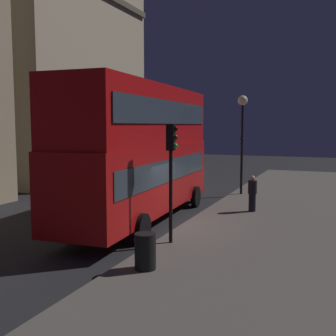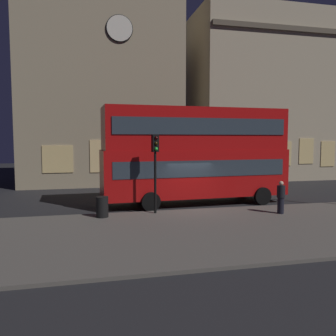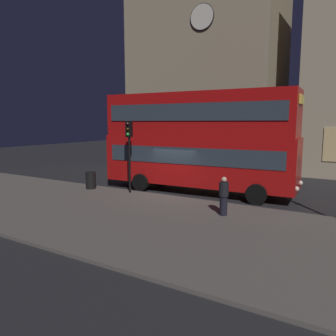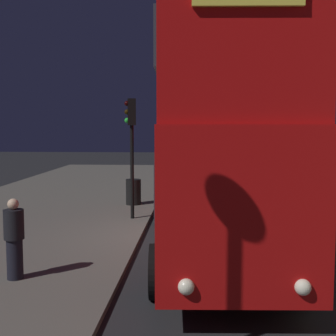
# 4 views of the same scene
# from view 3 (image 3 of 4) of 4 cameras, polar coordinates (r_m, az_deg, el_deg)

# --- Properties ---
(ground_plane) EXTENTS (80.00, 80.00, 0.00)m
(ground_plane) POSITION_cam_3_polar(r_m,az_deg,el_deg) (17.83, 1.28, -4.70)
(ground_plane) COLOR #232326
(sidewalk_slab) EXTENTS (44.00, 8.15, 0.12)m
(sidewalk_slab) POSITION_cam_3_polar(r_m,az_deg,el_deg) (13.95, -8.56, -8.18)
(sidewalk_slab) COLOR #5B564F
(sidewalk_slab) RESTS_ON ground
(building_with_clock) EXTENTS (13.06, 8.29, 17.78)m
(building_with_clock) POSITION_cam_3_polar(r_m,az_deg,el_deg) (31.50, 7.02, 17.07)
(building_with_clock) COLOR tan
(building_with_clock) RESTS_ON ground
(double_decker_bus) EXTENTS (10.99, 3.27, 5.54)m
(double_decker_bus) POSITION_cam_3_polar(r_m,az_deg,el_deg) (18.14, 5.24, 5.29)
(double_decker_bus) COLOR #B20F0F
(double_decker_bus) RESTS_ON ground
(traffic_light_near_kerb) EXTENTS (0.36, 0.39, 3.89)m
(traffic_light_near_kerb) POSITION_cam_3_polar(r_m,az_deg,el_deg) (17.49, -6.90, 4.67)
(traffic_light_near_kerb) COLOR black
(traffic_light_near_kerb) RESTS_ON sidewalk_slab
(pedestrian) EXTENTS (0.40, 0.40, 1.61)m
(pedestrian) POSITION_cam_3_polar(r_m,az_deg,el_deg) (13.52, 9.83, -4.89)
(pedestrian) COLOR black
(pedestrian) RESTS_ON sidewalk_slab
(litter_bin) EXTENTS (0.58, 0.58, 0.97)m
(litter_bin) POSITION_cam_3_polar(r_m,az_deg,el_deg) (19.24, -13.52, -2.14)
(litter_bin) COLOR black
(litter_bin) RESTS_ON sidewalk_slab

